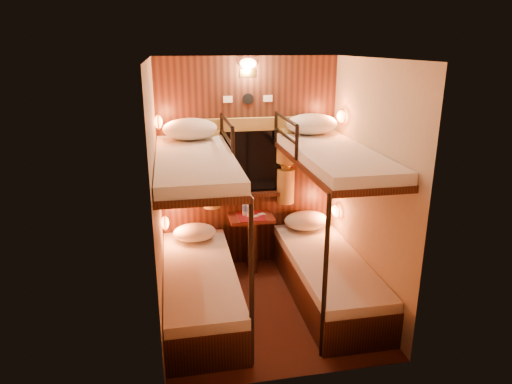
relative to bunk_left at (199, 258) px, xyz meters
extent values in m
plane|color=#37180F|center=(0.65, -0.07, -0.56)|extent=(2.10, 2.10, 0.00)
plane|color=silver|center=(0.65, -0.07, 1.84)|extent=(2.10, 2.10, 0.00)
plane|color=#C6B293|center=(0.65, 0.98, 0.64)|extent=(2.40, 0.00, 2.40)
plane|color=#C6B293|center=(0.65, -1.12, 0.64)|extent=(2.40, 0.00, 2.40)
plane|color=#C6B293|center=(-0.35, -0.07, 0.64)|extent=(0.00, 2.40, 2.40)
plane|color=#C6B293|center=(1.65, -0.07, 0.64)|extent=(0.00, 2.40, 2.40)
cube|color=black|center=(0.65, 0.97, 0.64)|extent=(2.00, 0.03, 2.40)
cube|color=black|center=(0.00, 0.00, -0.38)|extent=(0.70, 1.90, 0.35)
cube|color=white|center=(0.00, 0.00, -0.16)|extent=(0.68, 1.88, 0.10)
cube|color=black|center=(0.00, 0.00, 0.89)|extent=(0.70, 1.90, 0.06)
cube|color=white|center=(0.00, 0.00, 0.97)|extent=(0.68, 1.88, 0.10)
cylinder|color=black|center=(0.35, -0.90, 0.17)|extent=(0.04, 0.04, 1.45)
cylinder|color=black|center=(0.35, 0.88, 1.08)|extent=(0.04, 0.04, 0.32)
cylinder|color=black|center=(0.35, 0.03, 1.08)|extent=(0.04, 0.04, 0.32)
cylinder|color=black|center=(0.35, 0.46, 1.24)|extent=(0.04, 0.85, 0.04)
cylinder|color=black|center=(0.35, 0.46, 1.07)|extent=(0.03, 0.85, 0.03)
cube|color=black|center=(1.30, 0.00, -0.38)|extent=(0.70, 1.90, 0.35)
cube|color=white|center=(1.30, 0.00, -0.16)|extent=(0.68, 1.88, 0.10)
cube|color=black|center=(1.30, 0.00, 0.89)|extent=(0.70, 1.90, 0.06)
cube|color=white|center=(1.30, 0.00, 0.97)|extent=(0.68, 1.88, 0.10)
cylinder|color=black|center=(0.95, -0.90, 0.17)|extent=(0.04, 0.04, 1.45)
cylinder|color=black|center=(0.95, 0.88, 1.08)|extent=(0.04, 0.04, 0.32)
cylinder|color=black|center=(0.95, 0.03, 1.08)|extent=(0.04, 0.04, 0.32)
cylinder|color=black|center=(0.95, 0.46, 1.24)|extent=(0.04, 0.85, 0.04)
cylinder|color=black|center=(0.95, 0.46, 1.07)|extent=(0.03, 0.85, 0.03)
cube|color=black|center=(0.65, 0.95, 0.69)|extent=(0.98, 0.02, 0.78)
cube|color=black|center=(0.65, 0.94, 0.69)|extent=(0.90, 0.01, 0.70)
cube|color=black|center=(0.65, 0.90, 0.31)|extent=(1.00, 0.12, 0.04)
cube|color=olive|center=(0.65, 0.91, 1.12)|extent=(1.10, 0.06, 0.14)
cylinder|color=olive|center=(0.22, 0.90, 0.87)|extent=(0.22, 0.22, 0.40)
cylinder|color=olive|center=(0.22, 0.90, 0.64)|extent=(0.11, 0.11, 0.12)
cylinder|color=olive|center=(0.22, 0.90, 0.39)|extent=(0.20, 0.20, 0.40)
torus|color=#B08433|center=(0.22, 0.90, 0.64)|extent=(0.14, 0.14, 0.02)
cylinder|color=olive|center=(1.08, 0.90, 0.87)|extent=(0.22, 0.22, 0.40)
cylinder|color=olive|center=(1.08, 0.90, 0.64)|extent=(0.11, 0.11, 0.12)
cylinder|color=olive|center=(1.08, 0.90, 0.39)|extent=(0.20, 0.20, 0.40)
torus|color=#B08433|center=(1.08, 0.90, 0.64)|extent=(0.14, 0.14, 0.02)
cylinder|color=black|center=(0.65, 0.95, 1.39)|extent=(0.12, 0.02, 0.12)
cube|color=silver|center=(0.43, 0.95, 1.39)|extent=(0.10, 0.01, 0.07)
cube|color=silver|center=(0.87, 0.95, 1.39)|extent=(0.10, 0.01, 0.07)
cube|color=#B08433|center=(0.65, 0.95, 1.66)|extent=(0.18, 0.01, 0.08)
ellipsoid|color=#FFCC8C|center=(0.65, 0.93, 1.76)|extent=(0.18, 0.09, 0.11)
ellipsoid|color=orange|center=(-0.31, 0.63, 0.14)|extent=(0.08, 0.20, 0.13)
torus|color=#B08433|center=(-0.31, 0.63, 0.14)|extent=(0.02, 0.17, 0.17)
ellipsoid|color=orange|center=(-0.31, 0.63, 1.22)|extent=(0.08, 0.20, 0.13)
torus|color=#B08433|center=(-0.31, 0.63, 1.22)|extent=(0.02, 0.17, 0.17)
ellipsoid|color=orange|center=(1.61, 0.63, 0.14)|extent=(0.08, 0.20, 0.13)
torus|color=#B08433|center=(1.61, 0.63, 0.14)|extent=(0.02, 0.17, 0.17)
ellipsoid|color=orange|center=(1.61, 0.63, 1.22)|extent=(0.08, 0.20, 0.13)
torus|color=#B08433|center=(1.61, 0.63, 1.22)|extent=(0.02, 0.17, 0.17)
cube|color=#602C16|center=(0.65, 0.78, 0.07)|extent=(0.50, 0.34, 0.04)
cube|color=black|center=(0.65, 0.78, -0.25)|extent=(0.08, 0.30, 0.61)
cube|color=maroon|center=(0.65, 0.78, 0.09)|extent=(0.30, 0.34, 0.01)
cylinder|color=#99BFE5|center=(0.59, 0.83, 0.19)|extent=(0.06, 0.06, 0.20)
cylinder|color=#4064C0|center=(0.59, 0.83, 0.18)|extent=(0.07, 0.07, 0.07)
cylinder|color=#4064C0|center=(0.59, 0.83, 0.31)|extent=(0.04, 0.04, 0.03)
cylinder|color=#99BFE5|center=(0.63, 0.77, 0.19)|extent=(0.06, 0.06, 0.20)
cylinder|color=#4064C0|center=(0.63, 0.77, 0.18)|extent=(0.07, 0.07, 0.07)
cylinder|color=#4064C0|center=(0.63, 0.77, 0.31)|extent=(0.04, 0.04, 0.03)
cube|color=silver|center=(0.70, 0.77, 0.09)|extent=(0.10, 0.09, 0.01)
cube|color=silver|center=(0.78, 0.82, 0.09)|extent=(0.10, 0.09, 0.01)
ellipsoid|color=white|center=(0.00, 0.67, -0.01)|extent=(0.47, 0.34, 0.19)
ellipsoid|color=white|center=(1.30, 0.75, 0.00)|extent=(0.53, 0.38, 0.21)
ellipsoid|color=white|center=(0.00, 0.64, 1.14)|extent=(0.56, 0.40, 0.22)
ellipsoid|color=white|center=(1.30, 0.70, 1.14)|extent=(0.56, 0.40, 0.22)
camera|label=1|loc=(-0.21, -3.99, 1.96)|focal=32.00mm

